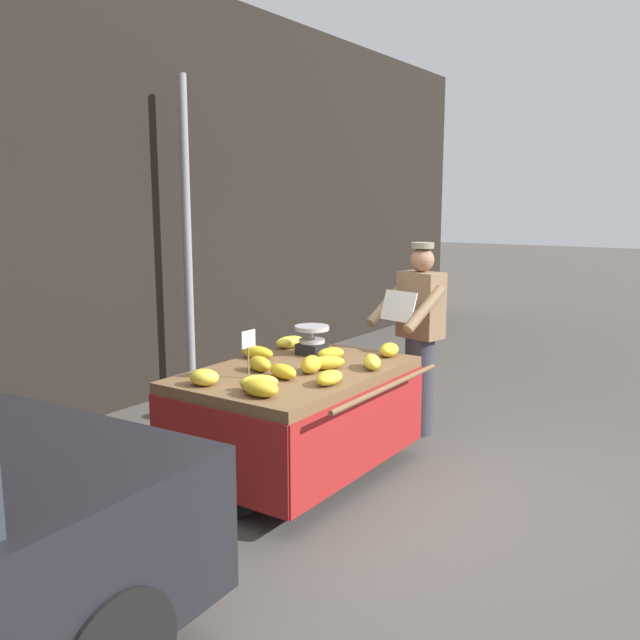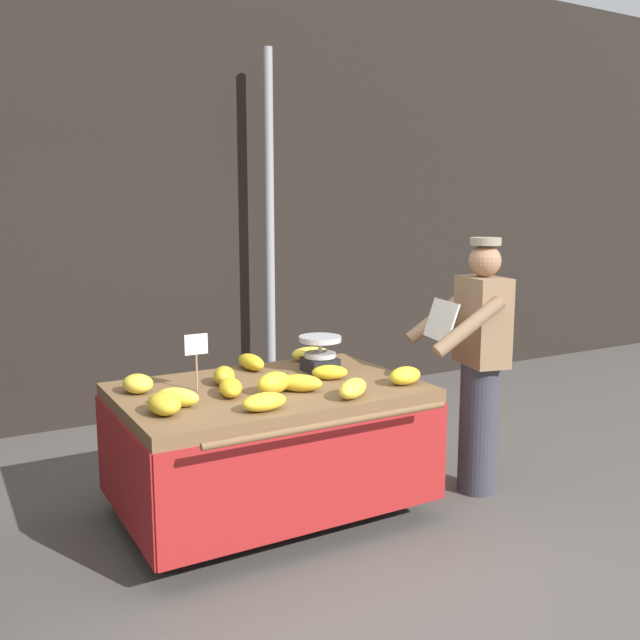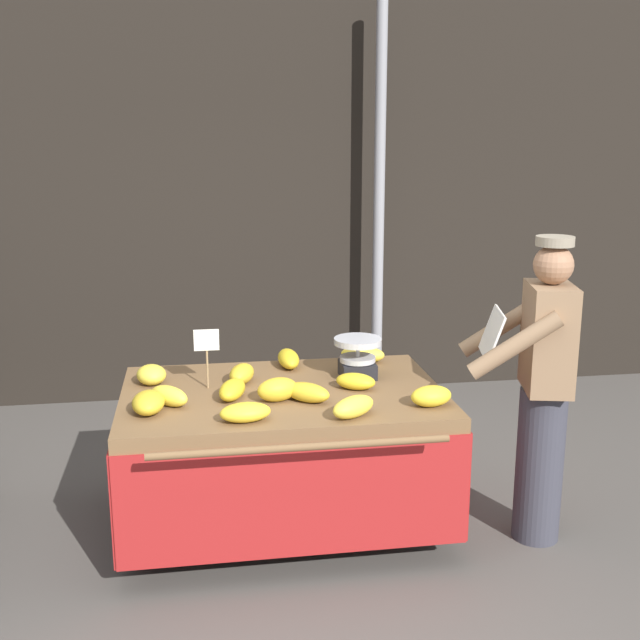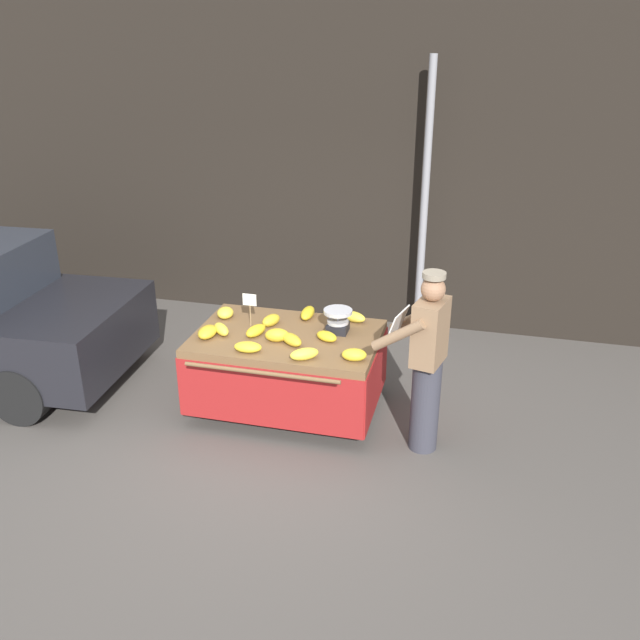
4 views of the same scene
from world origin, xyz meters
The scene contains 20 objects.
ground_plane centered at (0.00, 0.00, 0.00)m, with size 60.00×60.00×0.00m, color #514C47.
back_wall centered at (0.00, 3.15, 2.16)m, with size 16.00×0.24×4.31m, color black.
street_pole centered at (1.07, 2.74, 1.66)m, with size 0.09×0.09×3.31m, color gray.
banana_cart centered at (0.02, 0.59, 0.63)m, with size 1.80×1.40×0.84m.
weighing_scale centered at (0.49, 0.78, 0.95)m, with size 0.28×0.28×0.24m.
price_sign centered at (-0.39, 0.71, 1.08)m, with size 0.14×0.01×0.34m.
banana_bunch_0 centered at (0.11, 1.04, 0.89)m, with size 0.13×0.30×0.10m, color gold.
banana_bunch_1 centered at (0.77, 0.22, 0.89)m, with size 0.14×0.22×0.11m, color yellow.
banana_bunch_2 centered at (0.33, 0.12, 0.89)m, with size 0.13×0.27×0.11m, color yellow.
banana_bunch_3 centered at (-0.02, 0.43, 0.90)m, with size 0.14×0.23×0.13m, color gold.
banana_bunch_4 centered at (-0.21, 0.15, 0.88)m, with size 0.15×0.26×0.10m, color yellow.
banana_bunch_5 centered at (-0.59, 0.45, 0.89)m, with size 0.11×0.25×0.10m, color yellow.
banana_bunch_6 centered at (-0.19, 0.77, 0.89)m, with size 0.13×0.23×0.11m, color gold.
banana_bunch_7 centered at (-0.70, 0.35, 0.89)m, with size 0.17×0.26×0.11m, color gold.
banana_bunch_8 centered at (0.13, 0.39, 0.89)m, with size 0.13×0.27×0.10m, color gold.
banana_bunch_9 centered at (0.58, 1.07, 0.89)m, with size 0.13×0.27×0.10m, color yellow.
banana_bunch_10 centered at (-0.26, 0.50, 0.89)m, with size 0.13×0.26×0.10m, color gold.
banana_bunch_11 centered at (-0.70, 0.83, 0.89)m, with size 0.17×0.20×0.11m, color yellow.
banana_bunch_12 centered at (0.43, 0.55, 0.88)m, with size 0.13×0.23×0.09m, color gold.
vendor_person centered at (1.40, 0.26, 0.87)m, with size 0.65×0.61×1.71m.
Camera 3 is at (-0.43, -3.54, 2.23)m, focal length 43.89 mm.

